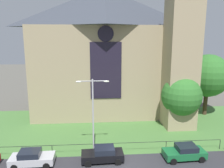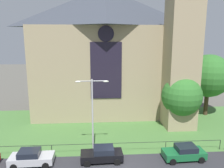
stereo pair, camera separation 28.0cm
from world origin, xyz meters
The scene contains 10 objects.
ground centered at (0.00, 10.00, 0.00)m, with size 160.00×160.00×0.00m, color #56544C.
grass_verge centered at (0.00, 8.00, 0.00)m, with size 120.00×20.00×0.01m, color #477538.
church_building centered at (-0.24, 16.89, 10.27)m, with size 23.20×16.20×26.00m.
iron_railing centered at (-1.02, 2.50, 0.95)m, with size 24.73×0.07×1.13m.
tree_right_far centered at (15.22, 13.93, 6.39)m, with size 6.73×6.73×9.78m.
tree_right_near centered at (8.97, 8.53, 4.61)m, with size 5.37×5.37×7.32m.
streetlamp_near centered at (-2.79, 2.40, 5.21)m, with size 3.37×0.26×8.17m.
parked_car_silver centered at (-8.80, 0.71, 0.74)m, with size 4.24×2.10×1.51m.
parked_car_black centered at (-1.86, 0.90, 0.74)m, with size 4.27×2.17×1.51m.
parked_car_green centered at (6.51, 0.71, 0.74)m, with size 4.28×2.19×1.51m.
Camera 2 is at (-2.19, -19.67, 12.16)m, focal length 35.79 mm.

